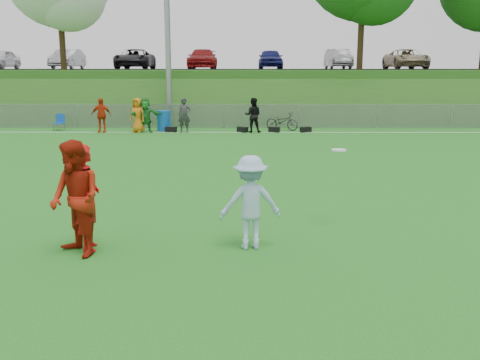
{
  "coord_description": "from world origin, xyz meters",
  "views": [
    {
      "loc": [
        1.0,
        -8.39,
        3.05
      ],
      "look_at": [
        0.95,
        0.5,
        1.21
      ],
      "focal_mm": 40.0,
      "sensor_mm": 36.0,
      "label": 1
    }
  ],
  "objects_px": {
    "player_red_center": "(75,199)",
    "bicycle": "(282,121)",
    "frisbee": "(339,150)",
    "player_blue": "(250,202)",
    "recycling_bin": "(164,121)",
    "player_red_left": "(86,197)"
  },
  "relations": [
    {
      "from": "player_red_center",
      "to": "bicycle",
      "type": "relative_size",
      "value": 1.1
    },
    {
      "from": "frisbee",
      "to": "player_blue",
      "type": "bearing_deg",
      "value": -141.02
    },
    {
      "from": "recycling_bin",
      "to": "bicycle",
      "type": "height_order",
      "value": "recycling_bin"
    },
    {
      "from": "player_red_left",
      "to": "player_red_center",
      "type": "height_order",
      "value": "player_red_center"
    },
    {
      "from": "player_red_center",
      "to": "bicycle",
      "type": "distance_m",
      "value": 19.48
    },
    {
      "from": "player_red_left",
      "to": "bicycle",
      "type": "bearing_deg",
      "value": -30.25
    },
    {
      "from": "player_blue",
      "to": "bicycle",
      "type": "relative_size",
      "value": 0.92
    },
    {
      "from": "frisbee",
      "to": "recycling_bin",
      "type": "relative_size",
      "value": 0.29
    },
    {
      "from": "player_red_center",
      "to": "bicycle",
      "type": "height_order",
      "value": "player_red_center"
    },
    {
      "from": "recycling_bin",
      "to": "player_red_left",
      "type": "bearing_deg",
      "value": -85.79
    },
    {
      "from": "player_red_left",
      "to": "bicycle",
      "type": "relative_size",
      "value": 1.04
    },
    {
      "from": "player_blue",
      "to": "recycling_bin",
      "type": "height_order",
      "value": "player_blue"
    },
    {
      "from": "bicycle",
      "to": "player_red_center",
      "type": "bearing_deg",
      "value": -166.34
    },
    {
      "from": "frisbee",
      "to": "player_red_center",
      "type": "bearing_deg",
      "value": -158.62
    },
    {
      "from": "frisbee",
      "to": "bicycle",
      "type": "height_order",
      "value": "frisbee"
    },
    {
      "from": "player_blue",
      "to": "bicycle",
      "type": "height_order",
      "value": "player_blue"
    },
    {
      "from": "frisbee",
      "to": "recycling_bin",
      "type": "xyz_separation_m",
      "value": [
        -5.87,
        16.65,
        -1.0
      ]
    },
    {
      "from": "player_red_center",
      "to": "recycling_bin",
      "type": "bearing_deg",
      "value": 138.7
    },
    {
      "from": "player_red_left",
      "to": "player_red_center",
      "type": "relative_size",
      "value": 0.95
    },
    {
      "from": "player_blue",
      "to": "bicycle",
      "type": "xyz_separation_m",
      "value": [
        1.87,
        18.48,
        -0.35
      ]
    },
    {
      "from": "player_blue",
      "to": "recycling_bin",
      "type": "bearing_deg",
      "value": -85.73
    },
    {
      "from": "player_red_left",
      "to": "recycling_bin",
      "type": "xyz_separation_m",
      "value": [
        -1.34,
        18.15,
        -0.4
      ]
    }
  ]
}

